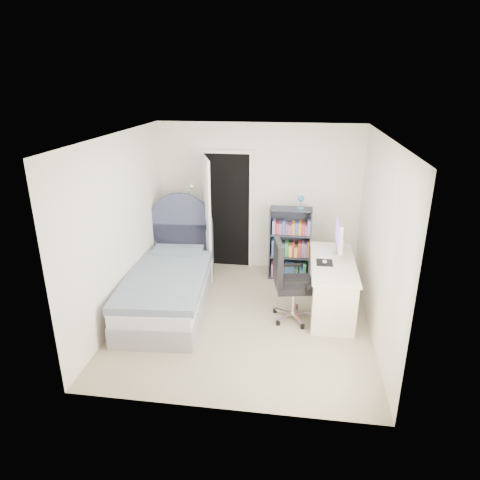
# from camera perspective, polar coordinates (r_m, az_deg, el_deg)

# --- Properties ---
(room_shell) EXTENTS (3.50, 3.70, 2.60)m
(room_shell) POSITION_cam_1_polar(r_m,az_deg,el_deg) (5.57, 0.63, 0.81)
(room_shell) COLOR gray
(room_shell) RESTS_ON ground
(door) EXTENTS (0.92, 0.79, 2.06)m
(door) POSITION_cam_1_polar(r_m,az_deg,el_deg) (7.19, -3.53, 3.56)
(door) COLOR black
(door) RESTS_ON ground
(bed) EXTENTS (1.27, 2.40, 1.43)m
(bed) POSITION_cam_1_polar(r_m,az_deg,el_deg) (6.41, -9.39, -5.74)
(bed) COLOR gray
(bed) RESTS_ON ground
(nightstand) EXTENTS (0.38, 0.38, 0.56)m
(nightstand) POSITION_cam_1_polar(r_m,az_deg,el_deg) (7.53, -5.62, -1.07)
(nightstand) COLOR tan
(nightstand) RESTS_ON ground
(floor_lamp) EXTENTS (0.22, 0.22, 1.56)m
(floor_lamp) POSITION_cam_1_polar(r_m,az_deg,el_deg) (7.28, -6.48, 0.39)
(floor_lamp) COLOR silver
(floor_lamp) RESTS_ON ground
(bookcase) EXTENTS (0.68, 0.29, 1.43)m
(bookcase) POSITION_cam_1_polar(r_m,az_deg,el_deg) (7.11, 6.72, -0.82)
(bookcase) COLOR #313543
(bookcase) RESTS_ON ground
(desk) EXTENTS (0.61, 1.53, 1.26)m
(desk) POSITION_cam_1_polar(r_m,az_deg,el_deg) (6.28, 12.11, -5.63)
(desk) COLOR #EFE3C8
(desk) RESTS_ON ground
(office_chair) EXTENTS (0.62, 0.64, 1.15)m
(office_chair) POSITION_cam_1_polar(r_m,az_deg,el_deg) (5.83, 6.40, -5.01)
(office_chair) COLOR silver
(office_chair) RESTS_ON ground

